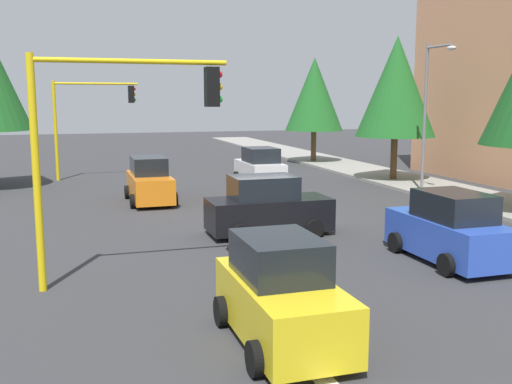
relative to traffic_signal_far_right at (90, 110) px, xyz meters
The scene contains 13 objects.
ground_plane 15.59m from the traffic_signal_far_right, 22.02° to the left, with size 120.00×120.00×0.00m, color #353538.
sidewalk_kerb 18.89m from the traffic_signal_far_right, 60.89° to the left, with size 80.00×4.00×0.15m, color gray.
lane_arrow_near 25.94m from the traffic_signal_far_right, ahead, with size 2.40×1.10×1.10m.
traffic_signal_far_right is the anchor object (origin of this frame).
traffic_signal_near_right 20.00m from the traffic_signal_far_right, ahead, with size 0.36×4.59×5.49m.
street_lamp_curbside 18.14m from the traffic_signal_far_right, 55.05° to the left, with size 2.15×0.28×7.00m.
tree_roadside_far 15.71m from the traffic_signal_far_right, 104.78° to the left, with size 4.00×4.00×7.29m.
tree_roadside_mid 16.82m from the traffic_signal_far_right, 69.04° to the left, with size 4.26×4.26×7.79m.
car_black 17.05m from the traffic_signal_far_right, 17.63° to the left, with size 2.07×4.06×1.98m.
car_yellow 24.78m from the traffic_signal_far_right, ahead, with size 3.67×1.93×1.98m.
car_orange 9.32m from the traffic_signal_far_right, 13.98° to the left, with size 4.11×1.94×1.98m.
car_blue 22.68m from the traffic_signal_far_right, 23.10° to the left, with size 4.01×1.98×1.98m.
car_white 10.16m from the traffic_signal_far_right, 59.09° to the left, with size 3.86×2.06×1.98m.
Camera 1 is at (20.30, -6.70, 4.47)m, focal length 41.46 mm.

